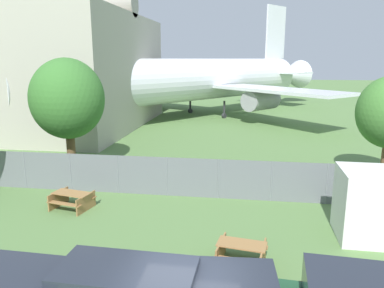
{
  "coord_description": "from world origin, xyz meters",
  "views": [
    {
      "loc": [
        1.26,
        -7.63,
        6.71
      ],
      "look_at": [
        -1.73,
        12.74,
        2.0
      ],
      "focal_mm": 35.0,
      "sensor_mm": 36.0,
      "label": 1
    }
  ],
  "objects_px": {
    "airplane": "(199,80)",
    "picnic_bench_near_cabin": "(72,199)",
    "tree_near_hangar": "(67,99)",
    "picnic_bench_open_grass": "(242,252)"
  },
  "relations": [
    {
      "from": "airplane",
      "to": "picnic_bench_near_cabin",
      "type": "bearing_deg",
      "value": 33.44
    },
    {
      "from": "airplane",
      "to": "tree_near_hangar",
      "type": "bearing_deg",
      "value": 24.98
    },
    {
      "from": "airplane",
      "to": "picnic_bench_near_cabin",
      "type": "distance_m",
      "value": 28.9
    },
    {
      "from": "airplane",
      "to": "picnic_bench_near_cabin",
      "type": "xyz_separation_m",
      "value": [
        -2.22,
        -28.56,
        -3.83
      ]
    },
    {
      "from": "picnic_bench_open_grass",
      "to": "tree_near_hangar",
      "type": "relative_size",
      "value": 0.27
    },
    {
      "from": "picnic_bench_near_cabin",
      "to": "airplane",
      "type": "bearing_deg",
      "value": 85.55
    },
    {
      "from": "airplane",
      "to": "tree_near_hangar",
      "type": "height_order",
      "value": "airplane"
    },
    {
      "from": "picnic_bench_open_grass",
      "to": "picnic_bench_near_cabin",
      "type": "bearing_deg",
      "value": 154.45
    },
    {
      "from": "picnic_bench_near_cabin",
      "to": "picnic_bench_open_grass",
      "type": "bearing_deg",
      "value": -25.55
    },
    {
      "from": "airplane",
      "to": "tree_near_hangar",
      "type": "xyz_separation_m",
      "value": [
        -5.15,
        -22.48,
        0.04
      ]
    }
  ]
}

